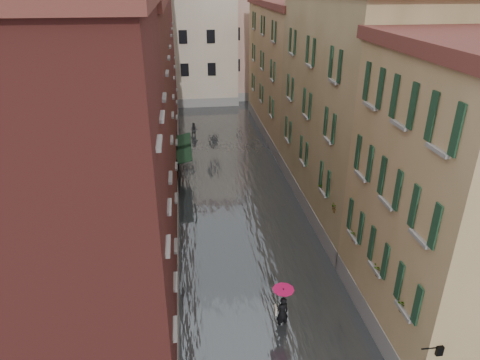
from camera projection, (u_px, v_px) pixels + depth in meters
ground at (266, 306)px, 19.70m from camera, size 120.00×120.00×0.00m
floodwater at (233, 183)px, 31.32m from camera, size 10.00×60.00×0.20m
building_left_near at (77, 215)px, 14.31m from camera, size 6.00×8.00×13.00m
building_left_mid at (119, 123)px, 24.28m from camera, size 6.00×14.00×12.50m
building_left_far at (139, 63)px, 37.41m from camera, size 6.00×16.00×14.00m
building_right_near at (460, 208)px, 16.28m from camera, size 6.00×8.00×11.50m
building_right_mid at (355, 110)px, 25.83m from camera, size 6.00×14.00×13.00m
building_right_far at (294, 73)px, 39.60m from camera, size 6.00×16.00×11.50m
building_end_cream at (183, 45)px, 50.65m from camera, size 12.00×9.00×13.00m
building_end_pink at (255, 46)px, 53.72m from camera, size 10.00×9.00×12.00m
awning_near at (184, 155)px, 30.01m from camera, size 1.09×3.22×2.80m
awning_far at (183, 142)px, 32.26m from camera, size 1.09×3.26×2.80m
wall_lantern at (438, 349)px, 13.55m from camera, size 0.71×0.22×0.35m
window_planters at (356, 228)px, 19.18m from camera, size 0.59×10.32×0.84m
pedestrian_main at (282, 305)px, 17.96m from camera, size 0.92×0.92×2.06m
pedestrian_far at (194, 130)px, 40.34m from camera, size 0.69×0.55×1.40m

